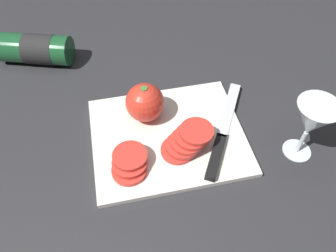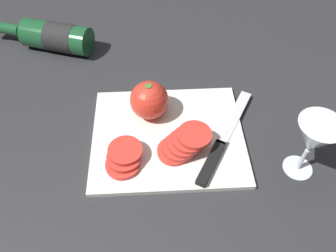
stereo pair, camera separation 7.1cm
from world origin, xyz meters
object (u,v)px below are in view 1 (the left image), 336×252
whole_tomato (146,102)px  knife (219,145)px  tomato_slice_stack_near (187,141)px  wine_bottle (32,49)px  wine_glass (312,121)px  tomato_slice_stack_far (130,163)px

whole_tomato → knife: (0.14, -0.12, -0.04)m
knife → tomato_slice_stack_near: (-0.07, 0.01, 0.02)m
wine_bottle → knife: wine_bottle is taller
whole_tomato → tomato_slice_stack_near: (0.07, -0.11, -0.02)m
knife → tomato_slice_stack_near: tomato_slice_stack_near is taller
wine_glass → wine_bottle: bearing=142.7°
knife → tomato_slice_stack_far: tomato_slice_stack_far is taller
whole_tomato → knife: size_ratio=0.34×
wine_bottle → whole_tomato: size_ratio=3.42×
whole_tomato → knife: 0.19m
wine_bottle → tomato_slice_stack_near: wine_bottle is taller
wine_bottle → whole_tomato: 0.39m
wine_glass → knife: (-0.17, 0.04, -0.08)m
wine_glass → whole_tomato: 0.35m
wine_bottle → tomato_slice_stack_far: size_ratio=3.24×
knife → tomato_slice_stack_far: bearing=123.0°
whole_tomato → knife: whole_tomato is taller
wine_bottle → tomato_slice_stack_near: 0.51m
wine_glass → tomato_slice_stack_near: (-0.24, 0.05, -0.07)m
wine_glass → whole_tomato: (-0.31, 0.16, -0.05)m
tomato_slice_stack_near → tomato_slice_stack_far: (-0.13, -0.02, -0.01)m
wine_glass → knife: wine_glass is taller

